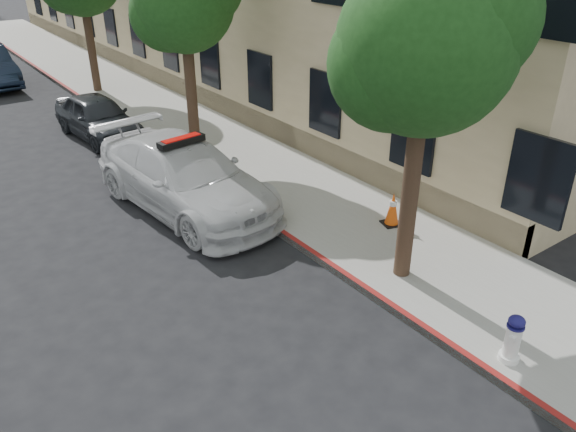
{
  "coord_description": "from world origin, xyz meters",
  "views": [
    {
      "loc": [
        -3.97,
        -7.77,
        5.89
      ],
      "look_at": [
        1.59,
        -0.24,
        1.0
      ],
      "focal_mm": 35.0,
      "sensor_mm": 36.0,
      "label": 1
    }
  ],
  "objects_px": {
    "police_car": "(185,176)",
    "fire_hydrant": "(513,339)",
    "parked_car_mid": "(98,117)",
    "traffic_cone": "(393,209)"
  },
  "relations": [
    {
      "from": "police_car",
      "to": "fire_hydrant",
      "type": "distance_m",
      "value": 7.76
    },
    {
      "from": "parked_car_mid",
      "to": "police_car",
      "type": "bearing_deg",
      "value": -95.62
    },
    {
      "from": "police_car",
      "to": "parked_car_mid",
      "type": "xyz_separation_m",
      "value": [
        0.1,
        5.97,
        -0.14
      ]
    },
    {
      "from": "fire_hydrant",
      "to": "traffic_cone",
      "type": "distance_m",
      "value": 4.36
    },
    {
      "from": "traffic_cone",
      "to": "fire_hydrant",
      "type": "bearing_deg",
      "value": -112.57
    },
    {
      "from": "police_car",
      "to": "parked_car_mid",
      "type": "distance_m",
      "value": 5.97
    },
    {
      "from": "parked_car_mid",
      "to": "traffic_cone",
      "type": "relative_size",
      "value": 5.19
    },
    {
      "from": "police_car",
      "to": "traffic_cone",
      "type": "xyz_separation_m",
      "value": [
        3.03,
        -3.61,
        -0.27
      ]
    },
    {
      "from": "police_car",
      "to": "parked_car_mid",
      "type": "relative_size",
      "value": 1.47
    },
    {
      "from": "fire_hydrant",
      "to": "traffic_cone",
      "type": "bearing_deg",
      "value": 45.01
    }
  ]
}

